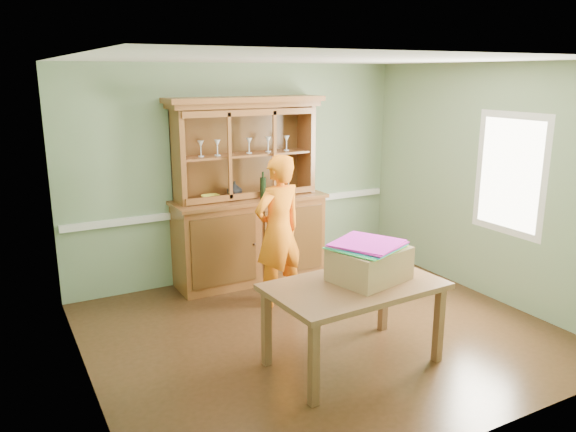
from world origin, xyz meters
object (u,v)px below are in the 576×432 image
dining_table (354,293)px  person (278,231)px  cardboard_box (369,264)px  china_hutch (249,218)px

dining_table → person: size_ratio=0.92×
cardboard_box → person: (-0.13, 1.52, -0.06)m
cardboard_box → dining_table: bearing=-171.8°
china_hutch → dining_table: bearing=-91.7°
china_hutch → dining_table: size_ratio=1.46×
dining_table → cardboard_box: size_ratio=2.47×
china_hutch → dining_table: (-0.07, -2.41, -0.13)m
dining_table → cardboard_box: bearing=5.2°
dining_table → cardboard_box: cardboard_box is taller
china_hutch → person: 0.86m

